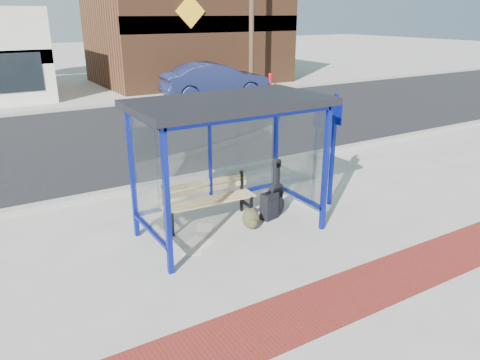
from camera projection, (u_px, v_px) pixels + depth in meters
ground at (231, 232)px, 8.49m from camera, size 120.00×120.00×0.00m
brick_paver_strip at (326, 303)px, 6.40m from camera, size 60.00×1.00×0.01m
curb_near at (168, 182)px, 10.80m from camera, size 60.00×0.25×0.12m
street_asphalt at (105, 137)px, 14.92m from camera, size 60.00×10.00×0.00m
curb_far at (69, 109)px, 19.00m from camera, size 60.00×0.25×0.12m
far_sidewalk at (59, 103)px, 20.55m from camera, size 60.00×4.00×0.01m
bus_shelter at (228, 119)px, 7.85m from camera, size 3.30×1.80×2.42m
storefront_brown at (188, 23)px, 26.19m from camera, size 10.00×7.08×6.40m
utility_pole_east at (252, 5)px, 22.28m from camera, size 1.60×0.24×8.00m
bench at (207, 198)px, 8.74m from camera, size 1.83×0.53×0.85m
guitar_bag at (276, 197)px, 9.02m from camera, size 0.42×0.21×1.11m
suitcase at (270, 206)px, 8.94m from camera, size 0.37×0.28×0.57m
backpack at (251, 219)px, 8.57m from camera, size 0.37×0.35×0.38m
sign_post at (333, 144)px, 9.29m from camera, size 0.09×0.29×2.29m
newspaper_a at (193, 252)px, 7.78m from camera, size 0.41×0.38×0.01m
newspaper_b at (201, 242)px, 8.11m from camera, size 0.50×0.53×0.01m
newspaper_c at (205, 228)px, 8.65m from camera, size 0.44×0.47×0.01m
parked_car at (216, 81)px, 21.38m from camera, size 5.12×2.33×1.63m
fire_hydrant at (270, 79)px, 24.95m from camera, size 0.33×0.22×0.73m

